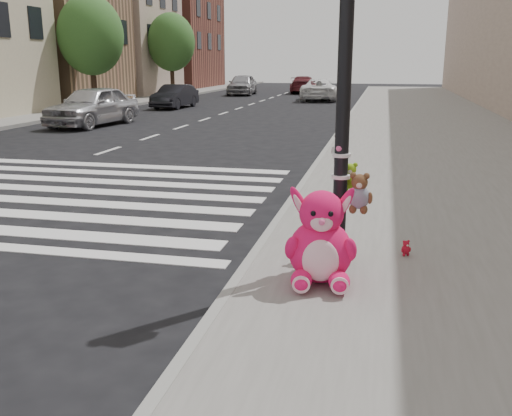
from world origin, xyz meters
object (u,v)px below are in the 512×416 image
(red_teddy, at_px, (406,248))
(car_silver_far, at_px, (92,106))
(car_dark_far, at_px, (175,96))
(car_white_near, at_px, (319,90))
(signal_pole, at_px, (344,130))
(pink_bunny, at_px, (321,244))

(red_teddy, bearing_deg, car_silver_far, 102.05)
(car_dark_far, xyz_separation_m, car_white_near, (6.82, 7.56, 0.05))
(car_white_near, bearing_deg, signal_pole, 91.82)
(red_teddy, bearing_deg, car_dark_far, 88.80)
(signal_pole, relative_size, car_white_near, 0.83)
(car_silver_far, bearing_deg, red_teddy, -43.03)
(pink_bunny, xyz_separation_m, car_silver_far, (-10.47, 14.64, 0.19))
(car_white_near, bearing_deg, car_silver_far, 61.73)
(red_teddy, distance_m, car_dark_far, 24.92)
(car_silver_far, distance_m, car_dark_far, 8.70)
(signal_pole, distance_m, pink_bunny, 1.34)
(pink_bunny, bearing_deg, car_silver_far, 118.43)
(red_teddy, height_order, car_dark_far, car_dark_far)
(red_teddy, height_order, car_white_near, car_white_near)
(pink_bunny, bearing_deg, car_white_near, 89.34)
(red_teddy, relative_size, car_white_near, 0.04)
(pink_bunny, xyz_separation_m, car_white_near, (-3.51, 30.90, 0.09))
(signal_pole, bearing_deg, car_white_near, 96.93)
(car_silver_far, height_order, car_white_near, car_silver_far)
(signal_pole, relative_size, car_silver_far, 0.89)
(car_silver_far, xyz_separation_m, car_white_near, (6.96, 16.26, -0.10))
(signal_pole, height_order, car_silver_far, signal_pole)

